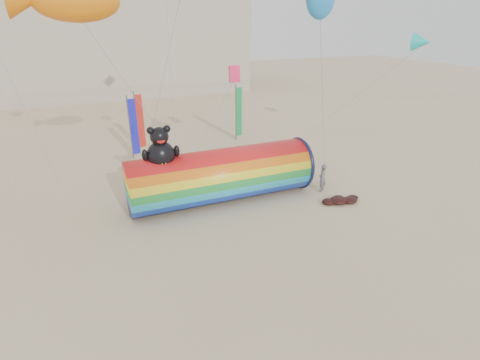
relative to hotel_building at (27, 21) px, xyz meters
name	(u,v)px	position (x,y,z in m)	size (l,w,h in m)	color
ground	(242,232)	(12.00, -45.95, -10.31)	(160.00, 160.00, 0.00)	#CCB58C
hotel_building	(27,21)	(0.00, 0.00, 0.00)	(60.40, 15.40, 20.60)	#B7AD99
windsock_assembly	(221,174)	(12.36, -41.78, -8.55)	(11.49, 3.50, 5.30)	red
kite_handler	(322,178)	(18.99, -43.16, -9.37)	(0.69, 0.45, 1.88)	#5A5C62
fabric_bundle	(341,200)	(19.09, -45.11, -10.14)	(2.62, 1.35, 0.41)	#3A0E0A
festival_banners	(173,120)	(12.07, -30.79, -7.67)	(10.41, 1.77, 5.20)	#59595E
flying_kites	(162,9)	(9.65, -40.84, 0.81)	(30.14, 14.57, 9.16)	orange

